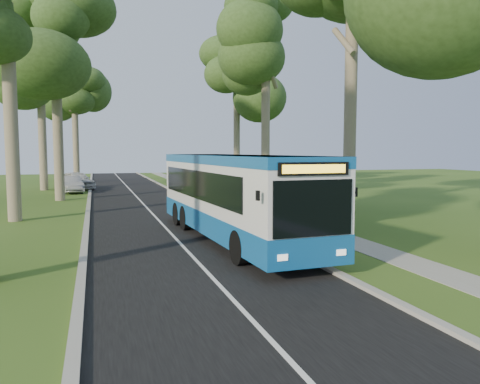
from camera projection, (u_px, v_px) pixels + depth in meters
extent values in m
plane|color=#33531A|center=(263.00, 237.00, 19.30)|extent=(120.00, 120.00, 0.00)
cube|color=black|center=(150.00, 211.00, 27.78)|extent=(7.00, 100.00, 0.02)
cube|color=#9E9B93|center=(207.00, 208.00, 28.81)|extent=(0.25, 100.00, 0.12)
cube|color=#9E9B93|center=(88.00, 212.00, 26.73)|extent=(0.25, 100.00, 0.12)
cube|color=white|center=(150.00, 211.00, 27.77)|extent=(0.12, 100.00, 0.00)
cube|color=gray|center=(253.00, 207.00, 29.70)|extent=(1.50, 100.00, 0.02)
cube|color=silver|center=(233.00, 193.00, 18.52)|extent=(3.38, 12.87, 3.03)
cube|color=#105398|center=(233.00, 220.00, 18.62)|extent=(3.41, 12.90, 0.85)
cube|color=#105398|center=(233.00, 159.00, 18.41)|extent=(3.41, 12.90, 0.34)
cube|color=black|center=(301.00, 209.00, 12.44)|extent=(2.39, 0.19, 1.54)
cube|color=yellow|center=(302.00, 169.00, 12.31)|extent=(1.91, 0.13, 0.23)
cube|color=black|center=(299.00, 263.00, 12.63)|extent=(2.55, 0.27, 0.32)
cylinder|color=black|center=(232.00, 248.00, 14.55)|extent=(0.36, 1.12, 1.10)
cylinder|color=black|center=(302.00, 243.00, 15.26)|extent=(0.36, 1.12, 1.10)
cylinder|color=black|center=(186.00, 216.00, 21.81)|extent=(0.36, 1.12, 1.10)
cylinder|color=black|center=(235.00, 213.00, 22.53)|extent=(0.36, 1.12, 1.10)
cylinder|color=gray|center=(326.00, 225.00, 14.58)|extent=(0.08, 0.08, 2.52)
cube|color=navy|center=(327.00, 196.00, 14.50)|extent=(0.12, 0.35, 0.62)
cylinder|color=yellow|center=(326.00, 191.00, 14.47)|extent=(0.07, 0.22, 0.22)
cube|color=white|center=(327.00, 218.00, 14.56)|extent=(0.12, 0.31, 0.40)
cube|color=black|center=(331.00, 202.00, 19.97)|extent=(0.13, 0.13, 2.76)
cube|color=black|center=(303.00, 196.00, 22.66)|extent=(0.13, 0.13, 2.76)
cube|color=black|center=(303.00, 167.00, 20.99)|extent=(2.43, 3.66, 0.13)
cube|color=silver|center=(318.00, 196.00, 21.33)|extent=(0.58, 2.77, 2.21)
cube|color=black|center=(318.00, 203.00, 19.64)|extent=(1.17, 0.39, 2.43)
cube|color=white|center=(319.00, 203.00, 19.56)|extent=(0.93, 0.20, 2.16)
cube|color=black|center=(306.00, 217.00, 21.60)|extent=(0.79, 2.03, 0.07)
cylinder|color=black|center=(237.00, 211.00, 24.52)|extent=(0.49, 0.49, 0.89)
cylinder|color=black|center=(237.00, 202.00, 24.48)|extent=(0.53, 0.53, 0.05)
imported|color=silver|center=(77.00, 180.00, 43.38)|extent=(3.76, 5.36, 1.70)
imported|color=#999BA0|center=(71.00, 184.00, 39.93)|extent=(2.34, 4.55, 1.43)
cylinder|color=#7A6B56|center=(11.00, 114.00, 23.33)|extent=(0.67, 0.67, 10.82)
cylinder|color=#7A6B56|center=(57.00, 120.00, 33.25)|extent=(0.69, 0.69, 11.59)
ellipsoid|color=#2F4A1C|center=(54.00, 31.00, 32.72)|extent=(5.20, 5.20, 7.95)
cylinder|color=#7A6B56|center=(42.00, 123.00, 42.15)|extent=(0.71, 0.71, 12.08)
ellipsoid|color=#2F4A1C|center=(39.00, 51.00, 41.59)|extent=(5.20, 5.20, 8.28)
cylinder|color=#7A6B56|center=(76.00, 133.00, 52.43)|extent=(0.68, 0.68, 11.25)
ellipsoid|color=#2F4A1C|center=(74.00, 79.00, 51.92)|extent=(5.20, 5.20, 7.72)
cylinder|color=#7A6B56|center=(350.00, 106.00, 26.70)|extent=(0.71, 0.71, 12.30)
cylinder|color=#7A6B56|center=(266.00, 122.00, 37.92)|extent=(0.70, 0.70, 11.89)
ellipsoid|color=#2F4A1C|center=(266.00, 42.00, 37.37)|extent=(5.20, 5.20, 8.15)
cylinder|color=#7A6B56|center=(237.00, 131.00, 49.71)|extent=(0.68, 0.68, 11.30)
ellipsoid|color=#2F4A1C|center=(237.00, 74.00, 49.19)|extent=(5.20, 5.20, 7.75)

